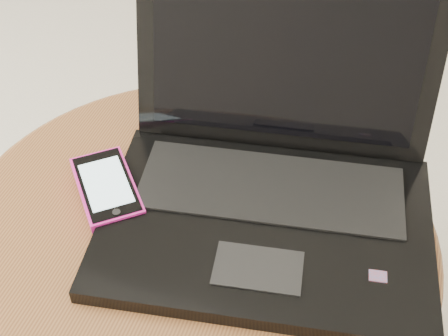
% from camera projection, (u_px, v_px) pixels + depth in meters
% --- Properties ---
extents(table, '(0.60, 0.60, 0.48)m').
position_uv_depth(table, '(194.00, 276.00, 0.82)').
color(table, '#5A320F').
rests_on(table, ground).
extents(laptop, '(0.43, 0.39, 0.25)m').
position_uv_depth(laptop, '(271.00, 176.00, 0.75)').
color(laptop, black).
rests_on(laptop, table).
extents(phone_black, '(0.12, 0.12, 0.01)m').
position_uv_depth(phone_black, '(124.00, 196.00, 0.78)').
color(phone_black, black).
rests_on(phone_black, table).
extents(phone_pink, '(0.13, 0.14, 0.02)m').
position_uv_depth(phone_pink, '(107.00, 187.00, 0.78)').
color(phone_pink, '#F226A8').
rests_on(phone_pink, phone_black).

